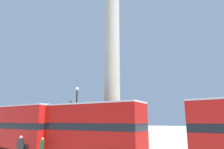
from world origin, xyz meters
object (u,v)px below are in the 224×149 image
Objects in this scene: monument_column at (112,70)px; street_lamp at (76,116)px; bus_c at (17,126)px; pedestrian_by_plinth at (42,147)px; equestrian_statue at (70,128)px; pedestrian_near_lamp at (20,146)px; bus_b at (81,127)px.

monument_column is 6.76m from street_lamp.
pedestrian_by_plinth is (5.79, -1.62, -1.53)m from bus_c.
street_lamp is (-3.48, -2.10, -5.40)m from monument_column.
street_lamp is 4.12× the size of pedestrian_by_plinth.
street_lamp is (6.02, -5.79, 1.68)m from equestrian_statue.
monument_column is 14.88× the size of pedestrian_by_plinth.
pedestrian_near_lamp is (6.81, -13.17, -0.77)m from equestrian_statue.
street_lamp is at bearing 52.19° from bus_c.
equestrian_statue is at bearing 158.79° from monument_column.
bus_c is at bearing -62.93° from pedestrian_near_lamp.
bus_b is 14.30m from equestrian_statue.
equestrian_statue reaches higher than pedestrian_near_lamp.
monument_column reaches higher than equestrian_statue.
bus_c is at bearing -138.08° from monument_column.
street_lamp is at bearing -71.09° from equestrian_statue.
monument_column is 2.26× the size of bus_b.
bus_c is 1.53× the size of street_lamp.
equestrian_statue is (-2.09, 10.35, -0.62)m from bus_c.
bus_c is 5.65× the size of pedestrian_near_lamp.
bus_b is 4.84m from pedestrian_near_lamp.
equestrian_statue is at bearing -94.73° from pedestrian_near_lamp.
monument_column reaches higher than pedestrian_near_lamp.
pedestrian_by_plinth is at bearing -12.70° from bus_c.
pedestrian_near_lamp is 1.61m from pedestrian_by_plinth.
equestrian_statue is 14.85m from pedestrian_near_lamp.
monument_column is 2.37× the size of bus_c.
bus_b is 1.78× the size of equestrian_statue.
bus_c reaches higher than bus_b.
monument_column is at bearing 31.04° from street_lamp.
bus_b is at bearing -71.69° from equestrian_statue.
pedestrian_near_lamp is at bearing -105.87° from monument_column.
street_lamp is 6.96m from pedestrian_by_plinth.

